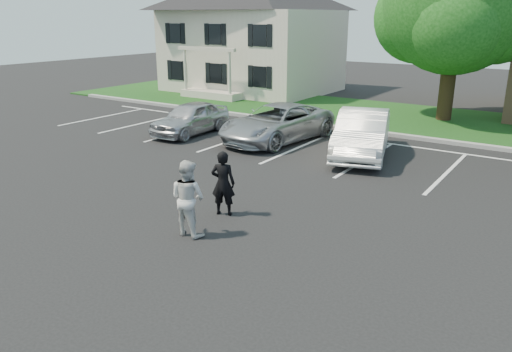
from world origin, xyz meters
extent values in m
plane|color=black|center=(0.00, 0.00, 0.00)|extent=(90.00, 90.00, 0.00)
cube|color=gray|center=(0.00, 12.00, 0.07)|extent=(40.00, 0.30, 0.15)
cube|color=#144014|center=(0.00, 16.00, 0.04)|extent=(44.00, 8.00, 0.08)
cube|color=silver|center=(-14.00, 8.00, 0.01)|extent=(0.12, 5.20, 0.01)
cube|color=silver|center=(-11.20, 8.00, 0.01)|extent=(0.12, 5.20, 0.01)
cube|color=silver|center=(-8.40, 8.00, 0.01)|extent=(0.12, 5.20, 0.01)
cube|color=silver|center=(-5.60, 8.00, 0.01)|extent=(0.12, 5.20, 0.01)
cube|color=silver|center=(-2.80, 8.00, 0.01)|extent=(0.12, 5.20, 0.01)
cube|color=silver|center=(0.00, 8.00, 0.01)|extent=(0.12, 5.20, 0.01)
cube|color=silver|center=(2.80, 8.00, 0.01)|extent=(0.12, 5.20, 0.01)
cube|color=silver|center=(1.40, 10.70, 0.01)|extent=(34.00, 0.12, 0.01)
cube|color=#BFB3A0|center=(-13.00, 20.00, 2.60)|extent=(10.00, 8.00, 5.20)
cube|color=#BFB3A0|center=(-13.00, 15.70, 0.25)|extent=(4.00, 1.60, 0.50)
cylinder|color=#BFB3A0|center=(-14.70, 15.10, 1.35)|extent=(0.18, 0.18, 2.70)
cylinder|color=#BFB3A0|center=(-11.30, 15.10, 1.35)|extent=(0.18, 0.18, 2.70)
cube|color=#BFB3A0|center=(-13.00, 15.10, 3.00)|extent=(4.20, 0.25, 0.20)
cube|color=black|center=(-13.00, 15.98, 1.50)|extent=(0.90, 0.06, 1.20)
cube|color=black|center=(-13.00, 15.98, 3.80)|extent=(0.90, 0.06, 1.20)
cube|color=black|center=(-13.65, 15.98, 1.50)|extent=(0.32, 0.05, 1.25)
cube|color=black|center=(-12.35, 15.98, 1.50)|extent=(0.32, 0.05, 1.25)
cylinder|color=black|center=(0.51, 16.55, 1.60)|extent=(0.70, 0.70, 3.20)
sphere|color=#124810|center=(0.51, 16.55, 5.50)|extent=(6.60, 6.60, 6.60)
sphere|color=#124810|center=(2.11, 17.25, 5.00)|extent=(4.60, 4.60, 4.60)
sphere|color=#124810|center=(-1.19, 16.95, 4.80)|extent=(4.40, 4.40, 4.40)
sphere|color=#124810|center=(0.91, 15.05, 4.60)|extent=(4.00, 4.00, 4.00)
imported|color=black|center=(-1.07, 1.11, 0.84)|extent=(0.72, 0.61, 1.67)
imported|color=silver|center=(-1.00, -0.31, 0.89)|extent=(0.88, 0.69, 1.79)
imported|color=#BBBBC0|center=(-7.83, 7.63, 0.69)|extent=(1.77, 4.09, 1.37)
imported|color=#A4A7AC|center=(-4.08, 8.60, 0.74)|extent=(3.11, 5.58, 1.48)
imported|color=white|center=(-0.36, 8.38, 0.81)|extent=(3.11, 5.23, 1.63)
camera|label=1|loc=(6.25, -8.31, 4.86)|focal=35.00mm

